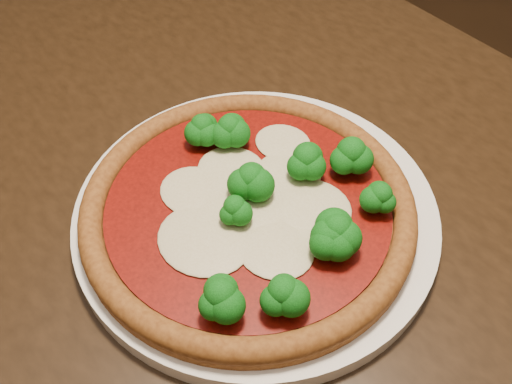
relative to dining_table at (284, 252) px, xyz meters
The scene contains 4 objects.
floor 0.69m from the dining_table, 151.47° to the left, with size 4.00×4.00×0.00m, color black.
dining_table is the anchor object (origin of this frame).
plate 0.11m from the dining_table, 103.71° to the right, with size 0.35×0.35×0.02m, color white.
pizza 0.14m from the dining_table, 96.17° to the right, with size 0.31×0.31×0.06m.
Camera 1 is at (0.38, -0.43, 1.19)m, focal length 40.00 mm.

